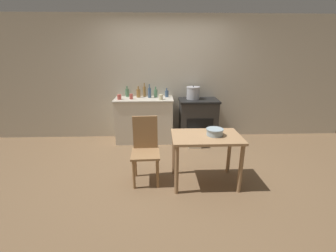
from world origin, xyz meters
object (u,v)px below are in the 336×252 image
stove (198,120)px  flour_sack (195,139)px  bottle_far_left (138,93)px  bottle_mid_left (156,93)px  chair (146,148)px  bottle_center_left (167,94)px  cup_right (119,97)px  bottle_left (150,93)px  cup_far_right (131,97)px  bottle_center_right (127,93)px  stock_pot (193,93)px  cup_mid_right (161,97)px  mixing_bowl_large (215,132)px  bottle_center (144,91)px  work_table (206,144)px

stove → flour_sack: size_ratio=2.57×
bottle_far_left → bottle_mid_left: (0.36, 0.00, -0.00)m
chair → bottle_mid_left: (0.13, 1.70, 0.50)m
bottle_center_left → cup_right: (-0.96, -0.22, -0.02)m
stove → cup_right: 1.70m
bottle_left → cup_right: size_ratio=2.80×
bottle_center_left → cup_far_right: 0.75m
stove → bottle_mid_left: 1.06m
stove → bottle_center_right: 1.61m
stove → stock_pot: (-0.11, 0.06, 0.57)m
cup_mid_right → mixing_bowl_large: bearing=-64.6°
flour_sack → cup_right: cup_right is taller
stove → bottle_center: (-1.13, 0.21, 0.58)m
flour_sack → stock_pot: stock_pot is taller
work_table → bottle_left: bottle_left is taller
bottle_left → bottle_mid_left: size_ratio=1.27×
work_table → mixing_bowl_large: size_ratio=3.97×
bottle_left → cup_far_right: (-0.37, -0.13, -0.06)m
stock_pot → bottle_left: bearing=178.4°
bottle_mid_left → cup_far_right: 0.53m
bottle_left → bottle_mid_left: 0.14m
stock_pot → bottle_center_left: stock_pot is taller
bottle_center → bottle_center_right: bottle_center is taller
bottle_center_left → cup_right: size_ratio=1.88×
bottle_far_left → bottle_left: bottle_left is taller
stove → bottle_far_left: bottle_far_left is taller
bottle_center → bottle_far_left: bearing=-148.0°
stove → work_table: (-0.17, -1.68, 0.16)m
flour_sack → cup_right: (-1.49, 0.32, 0.79)m
mixing_bowl_large → bottle_center_right: 2.38m
cup_far_right → stove: bearing=1.8°
flour_sack → bottle_center_left: size_ratio=1.86×
bottle_center → bottle_center_right: 0.37m
stock_pot → bottle_center_left: bearing=170.7°
bottle_far_left → cup_far_right: bearing=-126.2°
stove → bottle_far_left: 1.38m
bottle_mid_left → stove: bearing=-8.8°
stock_pot → bottle_center_right: (-1.38, 0.15, -0.01)m
work_table → bottle_mid_left: size_ratio=4.35×
bottle_center → cup_mid_right: bearing=-45.4°
mixing_bowl_large → bottle_left: size_ratio=0.86×
bottle_center → chair: bearing=-86.5°
bottle_far_left → bottle_center_left: (0.59, 0.01, -0.02)m
bottle_far_left → cup_right: bearing=-149.7°
flour_sack → bottle_center_left: bearing=134.4°
chair → bottle_left: bearing=87.9°
flour_sack → mixing_bowl_large: mixing_bowl_large is taller
bottle_far_left → bottle_center_left: size_ratio=1.24×
bottle_left → cup_mid_right: (0.23, -0.22, -0.06)m
bottle_center → cup_far_right: size_ratio=2.80×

